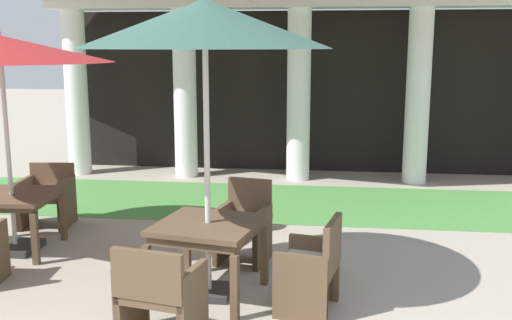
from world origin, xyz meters
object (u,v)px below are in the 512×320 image
Objects in this scene: patio_table_mid_left at (208,232)px; patio_chair_mid_left_south at (159,295)px; patio_chair_near_foreground_north at (47,196)px; patio_umbrella_mid_left at (205,26)px; terracotta_urn at (263,216)px; patio_chair_mid_left_north at (244,226)px; patio_umbrella_near_foreground at (0,52)px; patio_chair_mid_left_east at (312,268)px; patio_table_near_foreground at (12,201)px.

patio_table_mid_left is 1.28× the size of patio_chair_mid_left_south.
patio_chair_near_foreground_north is 4.02m from patio_umbrella_mid_left.
patio_chair_mid_left_north is at bearing -93.55° from terracotta_urn.
patio_umbrella_mid_left is at bearing -21.11° from patio_umbrella_near_foreground.
patio_chair_mid_left_north reaches higher than patio_chair_mid_left_south.
patio_chair_mid_left_south is at bearing -98.46° from terracotta_urn.
patio_chair_mid_left_east is at bearing -11.35° from patio_table_mid_left.
patio_table_near_foreground is at bearing 135.00° from patio_umbrella_near_foreground.
patio_umbrella_near_foreground is at bearing -45.00° from patio_table_near_foreground.
patio_table_mid_left is (2.59, -1.00, 0.03)m from patio_table_near_foreground.
terracotta_urn is at bearing 23.40° from patio_umbrella_near_foreground.
patio_chair_near_foreground_north is (-0.08, 1.05, -0.20)m from patio_table_near_foreground.
patio_table_mid_left is at bearing -21.11° from patio_umbrella_near_foreground.
patio_chair_near_foreground_north is 0.96× the size of patio_chair_mid_left_south.
patio_umbrella_near_foreground is 0.90× the size of patio_umbrella_mid_left.
patio_chair_mid_left_north is 1.06× the size of patio_chair_mid_left_south.
patio_umbrella_near_foreground reaches higher than patio_chair_near_foreground_north.
patio_chair_mid_left_east is (1.22, 0.81, -0.02)m from patio_chair_mid_left_south.
patio_chair_mid_left_north is at bearing 78.65° from patio_umbrella_mid_left.
terracotta_urn is at bearing 23.40° from patio_table_near_foreground.
patio_chair_mid_left_east is at bearing -18.45° from patio_umbrella_near_foreground.
patio_table_mid_left reaches higher than patio_table_near_foreground.
patio_umbrella_mid_left is 2.44m from patio_chair_mid_left_east.
patio_table_near_foreground is at bearing 158.89° from patio_table_mid_left.
patio_chair_mid_left_south is at bearing -101.35° from patio_table_mid_left.
patio_chair_mid_left_north reaches higher than patio_table_mid_left.
patio_umbrella_near_foreground reaches higher than patio_chair_mid_left_north.
patio_chair_mid_left_north is at bearing 45.03° from patio_chair_mid_left_east.
patio_umbrella_mid_left is at bearing 90.00° from patio_chair_mid_left_south.
patio_chair_near_foreground_north is at bearing 142.55° from patio_umbrella_mid_left.
patio_chair_near_foreground_north is at bearing -176.25° from terracotta_urn.
terracotta_urn is at bearing 92.89° from patio_chair_mid_left_south.
patio_umbrella_near_foreground reaches higher than patio_chair_mid_left_east.
patio_table_near_foreground is 1.07m from patio_chair_near_foreground_north.
patio_umbrella_near_foreground is at bearing 90.00° from patio_chair_near_foreground_north.
patio_umbrella_mid_left is at bearing 137.93° from patio_chair_near_foreground_north.
patio_umbrella_near_foreground is (0.00, -0.00, 1.76)m from patio_table_near_foreground.
patio_chair_mid_left_south is (2.47, -3.06, 0.01)m from patio_chair_near_foreground_north.
patio_chair_mid_left_south is 2.00× the size of terracotta_urn.
patio_chair_near_foreground_north is 3.93m from patio_chair_mid_left_south.
patio_umbrella_mid_left is 2.43m from patio_chair_mid_left_south.
patio_umbrella_mid_left is 3.28× the size of patio_chair_mid_left_east.
patio_table_near_foreground is 3.15m from terracotta_urn.
patio_table_mid_left is 1.97m from patio_umbrella_mid_left.
patio_umbrella_mid_left is (2.59, -1.00, 2.00)m from patio_table_near_foreground.
patio_chair_near_foreground_north reaches higher than patio_table_mid_left.
patio_table_mid_left is at bearing 137.93° from patio_chair_near_foreground_north.
terracotta_urn is (-0.74, 2.44, -0.23)m from patio_chair_mid_left_east.
patio_chair_near_foreground_north is (-0.08, 1.05, -1.96)m from patio_umbrella_near_foreground.
patio_chair_mid_left_south reaches higher than terracotta_urn.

